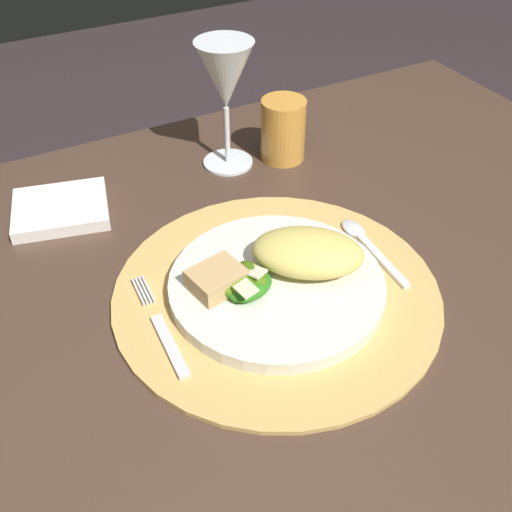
{
  "coord_description": "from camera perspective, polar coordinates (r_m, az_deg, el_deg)",
  "views": [
    {
      "loc": [
        -0.23,
        -0.46,
        1.23
      ],
      "look_at": [
        0.03,
        0.02,
        0.77
      ],
      "focal_mm": 42.8,
      "sensor_mm": 36.0,
      "label": 1
    }
  ],
  "objects": [
    {
      "name": "dinner_plate",
      "position": [
        0.69,
        1.95,
        -2.75
      ],
      "size": [
        0.24,
        0.24,
        0.02
      ],
      "primitive_type": "cylinder",
      "color": "silver",
      "rests_on": "placemat"
    },
    {
      "name": "fork",
      "position": [
        0.66,
        -8.8,
        -6.75
      ],
      "size": [
        0.02,
        0.16,
        0.0
      ],
      "color": "silver",
      "rests_on": "placemat"
    },
    {
      "name": "napkin",
      "position": [
        0.85,
        -17.78,
        4.21
      ],
      "size": [
        0.14,
        0.13,
        0.02
      ],
      "primitive_type": "cube",
      "rotation": [
        0.0,
        0.0,
        -0.23
      ],
      "color": "white",
      "rests_on": "dining_table"
    },
    {
      "name": "amber_tumbler",
      "position": [
        0.91,
        2.54,
        11.7
      ],
      "size": [
        0.07,
        0.07,
        0.09
      ],
      "primitive_type": "cylinder",
      "color": "gold",
      "rests_on": "dining_table"
    },
    {
      "name": "spoon",
      "position": [
        0.77,
        10.12,
        1.39
      ],
      "size": [
        0.02,
        0.14,
        0.01
      ],
      "color": "silver",
      "rests_on": "placemat"
    },
    {
      "name": "wine_glass",
      "position": [
        0.86,
        -2.9,
        16.16
      ],
      "size": [
        0.08,
        0.08,
        0.18
      ],
      "color": "silver",
      "rests_on": "dining_table"
    },
    {
      "name": "salad_greens",
      "position": [
        0.67,
        -1.16,
        -2.41
      ],
      "size": [
        0.08,
        0.07,
        0.03
      ],
      "color": "#416912",
      "rests_on": "dinner_plate"
    },
    {
      "name": "placemat",
      "position": [
        0.7,
        1.93,
        -3.43
      ],
      "size": [
        0.37,
        0.37,
        0.01
      ],
      "primitive_type": "cylinder",
      "color": "tan",
      "rests_on": "dining_table"
    },
    {
      "name": "pasta_serving",
      "position": [
        0.69,
        4.85,
        0.35
      ],
      "size": [
        0.15,
        0.14,
        0.04
      ],
      "primitive_type": "ellipsoid",
      "rotation": [
        0.0,
        0.0,
        5.66
      ],
      "color": "#DDC662",
      "rests_on": "dinner_plate"
    },
    {
      "name": "dining_table",
      "position": [
        0.81,
        -1.08,
        -10.13
      ],
      "size": [
        1.26,
        0.81,
        0.75
      ],
      "color": "#443025",
      "rests_on": "ground"
    },
    {
      "name": "bread_piece",
      "position": [
        0.67,
        -3.67,
        -2.18
      ],
      "size": [
        0.07,
        0.06,
        0.02
      ],
      "primitive_type": "cube",
      "rotation": [
        0.0,
        0.0,
        0.19
      ],
      "color": "tan",
      "rests_on": "dinner_plate"
    }
  ]
}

